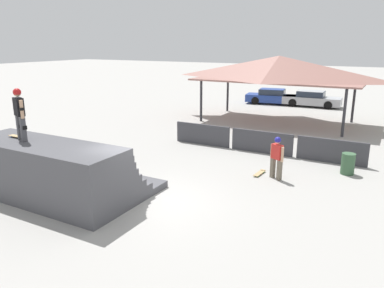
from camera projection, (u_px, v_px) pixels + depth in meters
name	position (u px, v px, depth m)	size (l,w,h in m)	color
ground_plane	(144.00, 203.00, 12.22)	(160.00, 160.00, 0.00)	#A3A09B
quarter_pipe_ramp	(54.00, 172.00, 12.58)	(5.80, 3.82, 1.94)	#4C4C51
skater_on_deck	(19.00, 111.00, 12.14)	(0.74, 0.40, 1.72)	#4C4C51
skateboard_on_deck	(18.00, 136.00, 12.67)	(0.76, 0.21, 0.09)	blue
bystander_walking	(277.00, 154.00, 14.15)	(0.62, 0.40, 1.66)	#6B6051
skateboard_on_ground	(260.00, 173.00, 14.88)	(0.27, 0.84, 0.09)	green
barrier_fence	(262.00, 142.00, 17.67)	(9.26, 0.12, 1.05)	#3D3D42
pavilion_shelter	(279.00, 68.00, 23.83)	(10.42, 5.12, 4.26)	#2D2D33
trash_bin	(348.00, 164.00, 14.82)	(0.52, 0.52, 0.85)	#385B3D
parked_car_blue	(273.00, 97.00, 31.74)	(4.71, 2.30, 1.27)	navy
parked_car_silver	(312.00, 99.00, 30.48)	(4.57, 1.91, 1.27)	#A8AAAF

